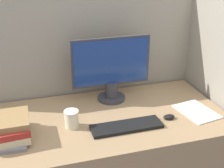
% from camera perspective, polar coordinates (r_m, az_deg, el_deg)
% --- Properties ---
extents(cubicle_panel_rear, '(1.92, 0.04, 1.48)m').
position_cam_1_polar(cubicle_panel_rear, '(2.34, -3.95, -1.32)').
color(cubicle_panel_rear, gray).
rests_on(cubicle_panel_rear, ground_plane).
extents(cubicle_panel_right, '(0.04, 0.84, 1.48)m').
position_cam_1_polar(cubicle_panel_right, '(2.31, 18.07, -2.89)').
color(cubicle_panel_right, gray).
rests_on(cubicle_panel_right, ground_plane).
extents(desk, '(1.52, 0.78, 0.76)m').
position_cam_1_polar(desk, '(2.19, -1.08, -14.68)').
color(desk, '#937551').
rests_on(desk, ground_plane).
extents(monitor, '(0.54, 0.19, 0.44)m').
position_cam_1_polar(monitor, '(2.11, -0.13, 2.48)').
color(monitor, '#333338').
rests_on(monitor, desk).
extents(keyboard, '(0.43, 0.13, 0.02)m').
position_cam_1_polar(keyboard, '(1.86, 2.67, -7.75)').
color(keyboard, black).
rests_on(keyboard, desk).
extents(mouse, '(0.08, 0.05, 0.03)m').
position_cam_1_polar(mouse, '(1.98, 10.38, -5.93)').
color(mouse, black).
rests_on(mouse, desk).
extents(coffee_cup, '(0.09, 0.09, 0.11)m').
position_cam_1_polar(coffee_cup, '(1.86, -7.41, -6.36)').
color(coffee_cup, beige).
rests_on(coffee_cup, desk).
extents(book_stack, '(0.25, 0.31, 0.13)m').
position_cam_1_polar(book_stack, '(1.83, -18.46, -7.76)').
color(book_stack, slate).
rests_on(book_stack, desk).
extents(paper_pile, '(0.24, 0.30, 0.01)m').
position_cam_1_polar(paper_pile, '(2.10, 15.21, -4.88)').
color(paper_pile, white).
rests_on(paper_pile, desk).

